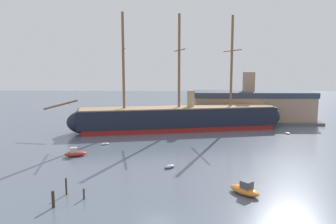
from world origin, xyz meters
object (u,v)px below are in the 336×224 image
object	(u,v)px
motorboat_foreground_right	(245,189)
dockside_warehouse_right	(252,106)
sailboat_distant_centre	(178,122)
motorboat_mid_left	(75,153)
dinghy_far_left	(77,127)
dinghy_alongside_bow	(105,144)
dinghy_far_right	(287,133)
mooring_piling_left_pair	(66,186)
dinghy_near_centre	(170,166)
mooring_piling_right_pair	(53,199)
mooring_piling_nearest	(84,194)
tall_ship	(179,118)

from	to	relation	value
motorboat_foreground_right	dockside_warehouse_right	world-z (taller)	dockside_warehouse_right
motorboat_foreground_right	sailboat_distant_centre	xyz separation A→B (m)	(-8.88, 56.20, -0.22)
motorboat_mid_left	dinghy_far_left	distance (m)	31.17
motorboat_mid_left	dinghy_alongside_bow	size ratio (longest dim) A/B	2.22
sailboat_distant_centre	dinghy_far_right	bearing A→B (deg)	-27.19
dinghy_alongside_bow	mooring_piling_left_pair	xyz separation A→B (m)	(0.86, -29.26, 0.95)
dockside_warehouse_right	dinghy_far_left	bearing A→B (deg)	-166.76
dinghy_near_centre	motorboat_mid_left	size ratio (longest dim) A/B	0.50
dinghy_alongside_bow	dinghy_far_left	bearing A→B (deg)	121.07
motorboat_mid_left	sailboat_distant_centre	size ratio (longest dim) A/B	0.81
motorboat_mid_left	mooring_piling_right_pair	distance (m)	24.24
sailboat_distant_centre	mooring_piling_right_pair	distance (m)	63.13
dinghy_near_centre	mooring_piling_nearest	size ratio (longest dim) A/B	1.59
sailboat_distant_centre	mooring_piling_right_pair	world-z (taller)	sailboat_distant_centre
dinghy_near_centre	dinghy_alongside_bow	distance (m)	22.41
dinghy_near_centre	sailboat_distant_centre	bearing A→B (deg)	87.77
dinghy_far_left	mooring_piling_right_pair	xyz separation A→B (m)	(12.87, -53.84, 0.76)
tall_ship	mooring_piling_nearest	size ratio (longest dim) A/B	44.02
mooring_piling_right_pair	mooring_piling_nearest	bearing A→B (deg)	41.48
mooring_piling_nearest	tall_ship	bearing A→B (deg)	74.90
dinghy_far_left	mooring_piling_left_pair	bearing A→B (deg)	-75.18
dinghy_far_left	sailboat_distant_centre	bearing A→B (deg)	14.12
dinghy_far_left	mooring_piling_left_pair	xyz separation A→B (m)	(13.12, -49.61, 0.86)
mooring_piling_right_pair	dockside_warehouse_right	bearing A→B (deg)	59.24
dinghy_far_right	dockside_warehouse_right	size ratio (longest dim) A/B	0.05
motorboat_foreground_right	dinghy_near_centre	distance (m)	15.86
mooring_piling_left_pair	dinghy_far_left	bearing A→B (deg)	104.82
tall_ship	mooring_piling_right_pair	bearing A→B (deg)	-107.54
motorboat_foreground_right	dinghy_far_right	size ratio (longest dim) A/B	2.43
motorboat_mid_left	motorboat_foreground_right	bearing A→B (deg)	-32.90
dinghy_far_left	dinghy_far_right	distance (m)	57.64
motorboat_mid_left	dinghy_far_right	world-z (taller)	motorboat_mid_left
motorboat_foreground_right	dockside_warehouse_right	bearing A→B (deg)	76.64
tall_ship	mooring_piling_left_pair	size ratio (longest dim) A/B	27.38
mooring_piling_left_pair	dockside_warehouse_right	distance (m)	73.31
dinghy_far_left	mooring_piling_right_pair	size ratio (longest dim) A/B	1.27
tall_ship	dinghy_far_left	xyz separation A→B (m)	(-28.98, 2.87, -3.08)
sailboat_distant_centre	mooring_piling_nearest	distance (m)	59.75
motorboat_mid_left	mooring_piling_left_pair	bearing A→B (deg)	-76.50
dinghy_near_centre	mooring_piling_nearest	distance (m)	17.82
dinghy_near_centre	dinghy_alongside_bow	world-z (taller)	dinghy_near_centre
tall_ship	dinghy_alongside_bow	xyz separation A→B (m)	(-16.72, -17.48, -3.18)
dinghy_alongside_bow	mooring_piling_nearest	world-z (taller)	mooring_piling_nearest
mooring_piling_nearest	mooring_piling_right_pair	distance (m)	4.14
motorboat_mid_left	mooring_piling_right_pair	size ratio (longest dim) A/B	2.14
dinghy_far_right	mooring_piling_nearest	size ratio (longest dim) A/B	1.38
tall_ship	dockside_warehouse_right	size ratio (longest dim) A/B	1.62
dinghy_alongside_bow	dockside_warehouse_right	bearing A→B (deg)	39.24
dinghy_far_left	dockside_warehouse_right	world-z (taller)	dockside_warehouse_right
mooring_piling_nearest	mooring_piling_right_pair	world-z (taller)	mooring_piling_right_pair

